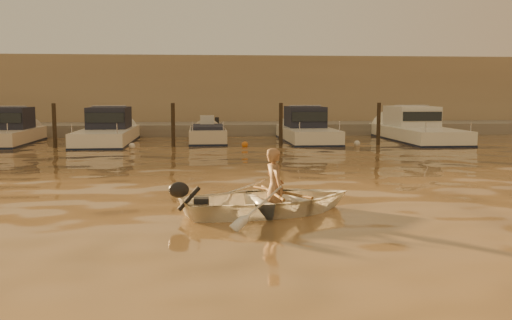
{
  "coord_description": "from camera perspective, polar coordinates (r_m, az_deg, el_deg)",
  "views": [
    {
      "loc": [
        1.03,
        -12.62,
        2.5
      ],
      "look_at": [
        2.47,
        1.97,
        0.75
      ],
      "focal_mm": 40.0,
      "sensor_mm": 36.0,
      "label": 1
    }
  ],
  "objects": [
    {
      "name": "piling_4",
      "position": [
        27.79,
        12.15,
        3.36
      ],
      "size": [
        0.18,
        0.18,
        2.2
      ],
      "primitive_type": "cylinder",
      "color": "#2D2319",
      "rests_on": "ground_plane"
    },
    {
      "name": "piling_1",
      "position": [
        27.26,
        -19.5,
        3.06
      ],
      "size": [
        0.18,
        0.18,
        2.2
      ],
      "primitive_type": "cylinder",
      "color": "#2D2319",
      "rests_on": "ground_plane"
    },
    {
      "name": "moored_boat_3",
      "position": [
        28.71,
        -4.87,
        2.24
      ],
      "size": [
        1.77,
        5.24,
        0.95
      ],
      "primitive_type": null,
      "color": "beige",
      "rests_on": "ground_plane"
    },
    {
      "name": "oar_starboard",
      "position": [
        11.89,
        1.65,
        -3.28
      ],
      "size": [
        0.24,
        2.1,
        0.13
      ],
      "primitive_type": "cylinder",
      "rotation": [
        1.54,
        0.0,
        0.09
      ],
      "color": "brown",
      "rests_on": "dinghy"
    },
    {
      "name": "moored_boat_2",
      "position": [
        29.04,
        -14.64,
        2.89
      ],
      "size": [
        2.39,
        7.98,
        1.75
      ],
      "primitive_type": null,
      "color": "white",
      "rests_on": "ground_plane"
    },
    {
      "name": "piling_3",
      "position": [
        26.74,
        2.49,
        3.37
      ],
      "size": [
        0.18,
        0.18,
        2.2
      ],
      "primitive_type": "cylinder",
      "color": "#2D2319",
      "rests_on": "ground_plane"
    },
    {
      "name": "dinghy",
      "position": [
        11.9,
        1.42,
        -4.05
      ],
      "size": [
        4.22,
        3.48,
        0.76
      ],
      "primitive_type": "imported",
      "rotation": [
        0.0,
        0.0,
        1.83
      ],
      "color": "white",
      "rests_on": "ground_plane"
    },
    {
      "name": "waterfront_building",
      "position": [
        39.63,
        -7.17,
        6.62
      ],
      "size": [
        46.0,
        7.0,
        4.8
      ],
      "primitive_type": "cube",
      "color": "#9E8466",
      "rests_on": "quay"
    },
    {
      "name": "fender_e",
      "position": [
        27.09,
        10.07,
        1.62
      ],
      "size": [
        0.3,
        0.3,
        0.3
      ],
      "primitive_type": "sphere",
      "color": "silver",
      "rests_on": "ground_plane"
    },
    {
      "name": "outboard_motor",
      "position": [
        11.42,
        -5.59,
        -4.44
      ],
      "size": [
        0.97,
        0.62,
        0.7
      ],
      "primitive_type": null,
      "rotation": [
        0.0,
        0.0,
        0.26
      ],
      "color": "black",
      "rests_on": "dinghy"
    },
    {
      "name": "ground_plane",
      "position": [
        12.91,
        -10.12,
        -4.47
      ],
      "size": [
        160.0,
        160.0,
        0.0
      ],
      "primitive_type": "plane",
      "color": "brown",
      "rests_on": "ground"
    },
    {
      "name": "fender_d",
      "position": [
        26.13,
        -1.12,
        1.54
      ],
      "size": [
        0.3,
        0.3,
        0.3
      ],
      "primitive_type": "sphere",
      "color": "orange",
      "rests_on": "ground_plane"
    },
    {
      "name": "person",
      "position": [
        11.89,
        1.87,
        -2.77
      ],
      "size": [
        0.54,
        0.68,
        1.65
      ],
      "primitive_type": "imported",
      "rotation": [
        0.0,
        0.0,
        1.83
      ],
      "color": "#996F4C",
      "rests_on": "dinghy"
    },
    {
      "name": "oar_port",
      "position": [
        11.96,
        2.54,
        -3.22
      ],
      "size": [
        1.01,
        1.9,
        0.13
      ],
      "primitive_type": "cylinder",
      "rotation": [
        1.54,
        0.0,
        0.47
      ],
      "color": "brown",
      "rests_on": "dinghy"
    },
    {
      "name": "quay",
      "position": [
        34.22,
        -7.35,
        2.82
      ],
      "size": [
        52.0,
        4.0,
        1.0
      ],
      "primitive_type": "cube",
      "color": "gray",
      "rests_on": "ground_plane"
    },
    {
      "name": "fender_b",
      "position": [
        27.99,
        -23.5,
        1.33
      ],
      "size": [
        0.3,
        0.3,
        0.3
      ],
      "primitive_type": "sphere",
      "color": "orange",
      "rests_on": "ground_plane"
    },
    {
      "name": "fender_c",
      "position": [
        25.97,
        -12.29,
        1.35
      ],
      "size": [
        0.3,
        0.3,
        0.3
      ],
      "primitive_type": "sphere",
      "color": "white",
      "rests_on": "ground_plane"
    },
    {
      "name": "moored_boat_4",
      "position": [
        29.19,
        5.13,
        3.1
      ],
      "size": [
        2.33,
        7.14,
        1.75
      ],
      "primitive_type": null,
      "color": "white",
      "rests_on": "ground_plane"
    },
    {
      "name": "piling_2",
      "position": [
        26.5,
        -8.29,
        3.28
      ],
      "size": [
        0.18,
        0.18,
        2.2
      ],
      "primitive_type": "cylinder",
      "color": "#2D2319",
      "rests_on": "ground_plane"
    },
    {
      "name": "moored_boat_5",
      "position": [
        30.8,
        15.75,
        3.07
      ],
      "size": [
        2.65,
        8.76,
        1.75
      ],
      "primitive_type": null,
      "color": "white",
      "rests_on": "ground_plane"
    },
    {
      "name": "moored_boat_1",
      "position": [
        30.14,
        -23.56,
        2.68
      ],
      "size": [
        2.17,
        6.48,
        1.75
      ],
      "primitive_type": null,
      "color": "beige",
      "rests_on": "ground_plane"
    }
  ]
}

